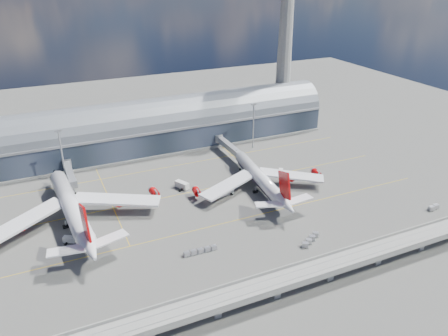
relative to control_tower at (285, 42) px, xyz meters
name	(u,v)px	position (x,y,z in m)	size (l,w,h in m)	color
ground	(208,213)	(-85.00, -83.00, -51.64)	(500.00, 500.00, 0.00)	#474744
taxi_lines	(189,190)	(-85.00, -60.89, -51.63)	(200.00, 80.12, 0.01)	gold
terminal	(153,128)	(-85.00, -5.01, -40.30)	(200.00, 30.00, 28.00)	#1D2531
control_tower	(285,42)	(0.00, 0.00, 0.00)	(19.00, 19.00, 103.00)	gray
guideway	(277,283)	(-85.00, -138.00, -46.34)	(220.00, 8.50, 7.20)	gray
floodlight_mast_left	(62,155)	(-135.00, -28.00, -38.00)	(3.00, 0.70, 25.70)	gray
floodlight_mast_right	(253,125)	(-35.00, -28.00, -38.00)	(3.00, 0.70, 25.70)	gray
airliner_left	(72,209)	(-136.55, -68.48, -44.95)	(73.11, 76.83, 23.40)	white
airliner_right	(260,179)	(-55.43, -73.75, -46.27)	(62.35, 65.20, 20.68)	white
jet_bridge_left	(69,172)	(-133.23, -29.88, -46.46)	(4.40, 28.00, 7.25)	gray
jet_bridge_right	(229,146)	(-51.75, -31.82, -46.46)	(4.40, 32.00, 7.25)	gray
service_truck_1	(69,240)	(-139.77, -81.32, -50.36)	(4.77, 3.88, 2.52)	silver
service_truck_2	(225,192)	(-72.45, -72.13, -50.02)	(8.90, 4.07, 3.11)	silver
service_truck_3	(281,172)	(-38.78, -64.37, -50.37)	(4.45, 5.38, 2.48)	silver
service_truck_4	(243,168)	(-53.37, -52.74, -50.36)	(3.08, 4.74, 2.53)	silver
service_truck_5	(182,185)	(-87.52, -57.99, -49.94)	(5.46, 7.31, 3.32)	silver
cargo_train_0	(310,240)	(-58.31, -117.89, -50.69)	(10.35, 6.88, 1.82)	gray
cargo_train_1	(200,251)	(-98.05, -107.38, -50.77)	(12.63, 2.18, 1.67)	gray
cargo_train_2	(434,207)	(2.31, -119.62, -50.66)	(5.71, 2.55, 1.87)	gray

